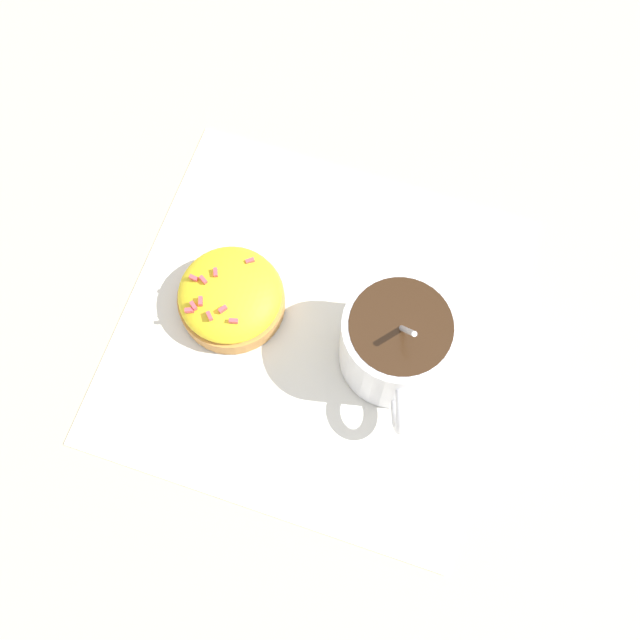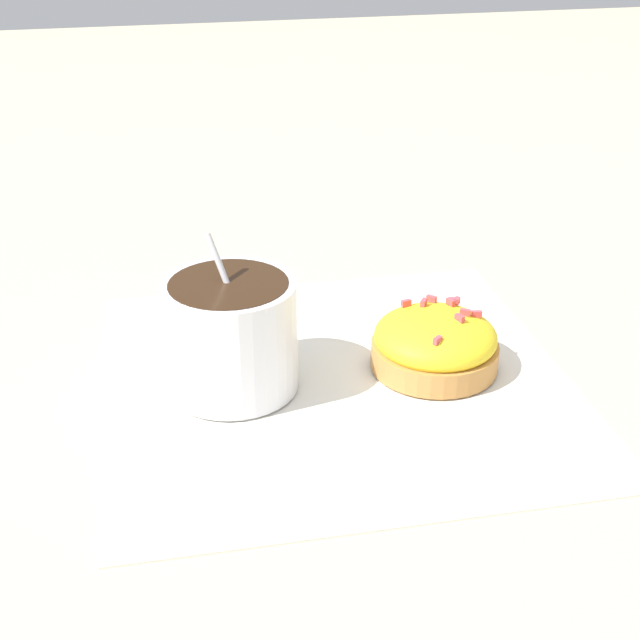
# 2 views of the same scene
# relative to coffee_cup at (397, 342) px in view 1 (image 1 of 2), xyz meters

# --- Properties ---
(ground_plane) EXTENTS (3.00, 3.00, 0.00)m
(ground_plane) POSITION_rel_coffee_cup_xyz_m (0.07, -0.01, -0.04)
(ground_plane) COLOR #C6B793
(paper_napkin) EXTENTS (0.32, 0.32, 0.00)m
(paper_napkin) POSITION_rel_coffee_cup_xyz_m (0.07, -0.01, -0.04)
(paper_napkin) COLOR white
(paper_napkin) RESTS_ON ground_plane
(coffee_cup) EXTENTS (0.09, 0.11, 0.11)m
(coffee_cup) POSITION_rel_coffee_cup_xyz_m (0.00, 0.00, 0.00)
(coffee_cup) COLOR white
(coffee_cup) RESTS_ON paper_napkin
(frosted_pastry) EXTENTS (0.09, 0.09, 0.04)m
(frosted_pastry) POSITION_rel_coffee_cup_xyz_m (0.14, -0.00, -0.02)
(frosted_pastry) COLOR #C18442
(frosted_pastry) RESTS_ON paper_napkin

